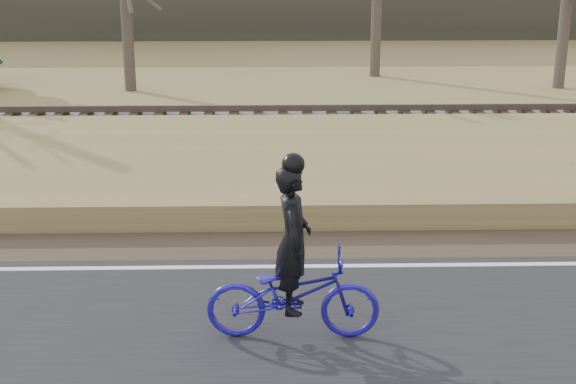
{
  "coord_description": "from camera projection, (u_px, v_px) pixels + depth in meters",
  "views": [
    {
      "loc": [
        3.25,
        -10.51,
        4.56
      ],
      "look_at": [
        3.52,
        0.5,
        1.1
      ],
      "focal_mm": 50.0,
      "sensor_mm": 36.0,
      "label": 1
    }
  ],
  "objects": [
    {
      "name": "shoulder",
      "position": [
        61.0,
        246.0,
        12.46
      ],
      "size": [
        120.0,
        1.6,
        0.04
      ],
      "primitive_type": "cube",
      "color": "#473A2B",
      "rests_on": "ground"
    },
    {
      "name": "ballast",
      "position": [
        131.0,
        133.0,
        18.88
      ],
      "size": [
        120.0,
        3.0,
        0.45
      ],
      "primitive_type": "cube",
      "color": "slate",
      "rests_on": "ground"
    },
    {
      "name": "edge_line",
      "position": [
        43.0,
        269.0,
        11.49
      ],
      "size": [
        120.0,
        0.12,
        0.01
      ],
      "primitive_type": "cube",
      "color": "silver",
      "rests_on": "road"
    },
    {
      "name": "railroad",
      "position": [
        130.0,
        121.0,
        18.79
      ],
      "size": [
        120.0,
        2.4,
        0.29
      ],
      "color": "black",
      "rests_on": "ballast"
    },
    {
      "name": "ground",
      "position": [
        40.0,
        279.0,
        11.32
      ],
      "size": [
        120.0,
        120.0,
        0.0
      ],
      "primitive_type": "plane",
      "color": "#94764B",
      "rests_on": "ground"
    },
    {
      "name": "embankment",
      "position": [
        99.0,
        179.0,
        15.26
      ],
      "size": [
        120.0,
        5.0,
        0.44
      ],
      "primitive_type": "cube",
      "color": "#94764B",
      "rests_on": "ground"
    },
    {
      "name": "cyclist",
      "position": [
        293.0,
        281.0,
        9.35
      ],
      "size": [
        2.05,
        0.77,
        2.25
      ],
      "rotation": [
        0.0,
        0.0,
        1.54
      ],
      "color": "#1E1596",
      "rests_on": "road"
    }
  ]
}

